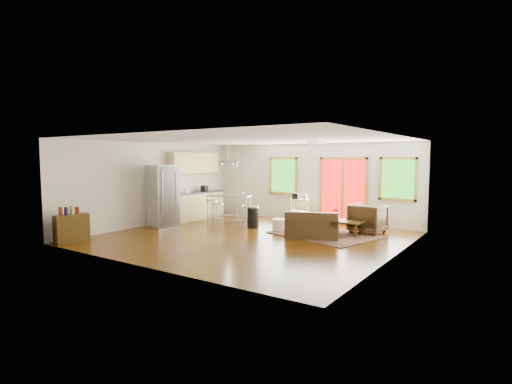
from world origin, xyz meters
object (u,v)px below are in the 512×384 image
Objects in this scene: armchair at (368,217)px; island at (229,204)px; loveseat at (312,228)px; kitchen_cart at (300,202)px; coffee_table at (345,223)px; rug at (325,235)px; refrigerator at (163,196)px; ottoman at (324,222)px.

armchair is 0.60× the size of island.
loveseat is 1.70× the size of armchair.
armchair is 2.69m from kitchen_cart.
coffee_table is 1.14× the size of armchair.
rug is 2.79× the size of kitchen_cart.
refrigerator is 2.01× the size of kitchen_cart.
refrigerator is at bearing -131.82° from kitchen_cart.
kitchen_cart is (-1.72, 1.74, 0.63)m from rug.
kitchen_cart is (-1.61, 2.33, 0.36)m from loveseat.
rug is 1.69× the size of loveseat.
refrigerator reaches higher than loveseat.
ottoman is (-1.25, -0.23, -0.24)m from armchair.
rug is 1.38m from armchair.
island is (-4.40, -0.75, 0.16)m from armchair.
coffee_table is 1.10× the size of kitchen_cart.
refrigerator is at bearing -159.09° from coffee_table.
coffee_table is 0.68× the size of island.
island reaches higher than ottoman.
armchair is 1.40× the size of ottoman.
refrigerator reaches higher than rug.
loveseat is 1.02× the size of island.
armchair is 0.97× the size of kitchen_cart.
island is at bearing 176.16° from rug.
loveseat is 0.82× the size of refrigerator.
loveseat is 3.54m from island.
rug is at bearing 53.80° from armchair.
rug is at bearing -45.20° from kitchen_cart.
refrigerator is at bearing -161.47° from rug.
loveseat reaches higher than rug.
loveseat is 1.11m from coffee_table.
ottoman is at bearing 14.94° from armchair.
kitchen_cart reaches higher than coffee_table.
armchair is (0.97, 1.58, 0.17)m from loveseat.
rug is at bearing -138.10° from coffee_table.
ottoman is 0.34× the size of refrigerator.
loveseat is at bearing 63.13° from armchair.
refrigerator is (-4.57, -0.98, 0.66)m from loveseat.
ottoman is 3.21m from island.
rug is at bearing 31.47° from refrigerator.
armchair is 6.12m from refrigerator.
kitchen_cart is at bearing 143.71° from ottoman.
ottoman is 4.93m from refrigerator.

